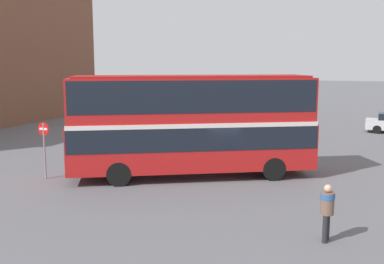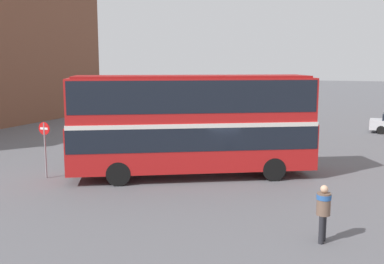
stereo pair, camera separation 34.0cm
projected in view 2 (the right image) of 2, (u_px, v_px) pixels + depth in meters
The scene contains 4 objects.
ground_plane at pixel (217, 177), 21.20m from camera, with size 240.00×240.00×0.00m, color #5B5B60.
double_decker_bus at pixel (192, 119), 20.91m from camera, with size 11.25×7.58×4.79m.
pedestrian_foreground at pixel (323, 208), 13.41m from camera, with size 0.49×0.49×1.77m.
no_entry_sign at pixel (45, 141), 20.84m from camera, with size 0.60×0.08×2.65m.
Camera 2 is at (6.26, -19.69, 5.38)m, focal length 42.00 mm.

